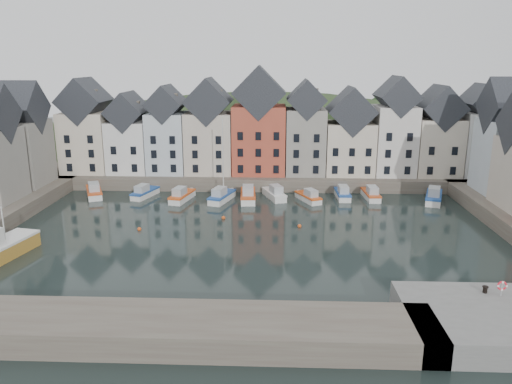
# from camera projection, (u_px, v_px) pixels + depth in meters

# --- Properties ---
(ground) EXTENTS (260.00, 260.00, 0.00)m
(ground) POSITION_uv_depth(u_px,v_px,m) (250.00, 240.00, 58.64)
(ground) COLOR black
(ground) RESTS_ON ground
(far_quay) EXTENTS (90.00, 16.00, 2.00)m
(far_quay) POSITION_uv_depth(u_px,v_px,m) (259.00, 175.00, 87.37)
(far_quay) COLOR #53483F
(far_quay) RESTS_ON ground
(near_wall) EXTENTS (50.00, 6.00, 2.00)m
(near_wall) POSITION_uv_depth(u_px,v_px,m) (103.00, 328.00, 37.53)
(near_wall) COLOR #53483F
(near_wall) RESTS_ON ground
(hillside) EXTENTS (153.60, 70.40, 64.00)m
(hillside) POSITION_uv_depth(u_px,v_px,m) (263.00, 229.00, 117.33)
(hillside) COLOR #26361B
(hillside) RESTS_ON ground
(far_terrace) EXTENTS (72.37, 8.16, 17.78)m
(far_terrace) POSITION_uv_depth(u_px,v_px,m) (278.00, 132.00, 83.30)
(far_terrace) COLOR beige
(far_terrace) RESTS_ON far_quay
(left_terrace) EXTENTS (7.65, 17.00, 15.69)m
(left_terrace) POSITION_uv_depth(u_px,v_px,m) (2.00, 145.00, 70.83)
(left_terrace) COLOR gray
(left_terrace) RESTS_ON left_quay
(mooring_buoys) EXTENTS (20.50, 5.50, 0.50)m
(mooring_buoys) POSITION_uv_depth(u_px,v_px,m) (221.00, 224.00, 63.91)
(mooring_buoys) COLOR #D24E18
(mooring_buoys) RESTS_ON ground
(boat_a) EXTENTS (4.57, 7.00, 2.58)m
(boat_a) POSITION_uv_depth(u_px,v_px,m) (94.00, 192.00, 77.32)
(boat_a) COLOR silver
(boat_a) RESTS_ON ground
(boat_b) EXTENTS (3.48, 6.28, 2.30)m
(boat_b) POSITION_uv_depth(u_px,v_px,m) (145.00, 193.00, 77.01)
(boat_b) COLOR silver
(boat_b) RESTS_ON ground
(boat_c) EXTENTS (3.27, 6.62, 2.44)m
(boat_c) POSITION_uv_depth(u_px,v_px,m) (182.00, 196.00, 75.02)
(boat_c) COLOR silver
(boat_c) RESTS_ON ground
(boat_d) EXTENTS (3.84, 6.84, 12.49)m
(boat_d) POSITION_uv_depth(u_px,v_px,m) (221.00, 196.00, 74.65)
(boat_d) COLOR silver
(boat_d) RESTS_ON ground
(boat_e) EXTENTS (2.58, 7.13, 2.69)m
(boat_e) POSITION_uv_depth(u_px,v_px,m) (248.00, 195.00, 75.09)
(boat_e) COLOR silver
(boat_e) RESTS_ON ground
(boat_f) EXTENTS (3.99, 6.64, 2.44)m
(boat_f) POSITION_uv_depth(u_px,v_px,m) (274.00, 194.00, 76.22)
(boat_f) COLOR silver
(boat_f) RESTS_ON ground
(boat_g) EXTENTS (3.98, 5.91, 2.19)m
(boat_g) POSITION_uv_depth(u_px,v_px,m) (309.00, 197.00, 74.72)
(boat_g) COLOR silver
(boat_g) RESTS_ON ground
(boat_h) EXTENTS (2.05, 6.12, 2.33)m
(boat_h) POSITION_uv_depth(u_px,v_px,m) (342.00, 194.00, 76.45)
(boat_h) COLOR silver
(boat_h) RESTS_ON ground
(boat_i) EXTENTS (2.22, 6.20, 2.34)m
(boat_i) POSITION_uv_depth(u_px,v_px,m) (371.00, 194.00, 76.06)
(boat_i) COLOR silver
(boat_i) RESTS_ON ground
(boat_j) EXTENTS (4.32, 7.34, 2.69)m
(boat_j) POSITION_uv_depth(u_px,v_px,m) (434.00, 197.00, 74.26)
(boat_j) COLOR silver
(boat_j) RESTS_ON ground
(mooring_bollard) EXTENTS (0.48, 0.48, 0.56)m
(mooring_bollard) POSITION_uv_depth(u_px,v_px,m) (485.00, 289.00, 40.87)
(mooring_bollard) COLOR black
(mooring_bollard) RESTS_ON near_quay
(life_ring_post) EXTENTS (0.80, 0.17, 1.30)m
(life_ring_post) POSITION_uv_depth(u_px,v_px,m) (502.00, 286.00, 40.17)
(life_ring_post) COLOR gray
(life_ring_post) RESTS_ON near_quay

